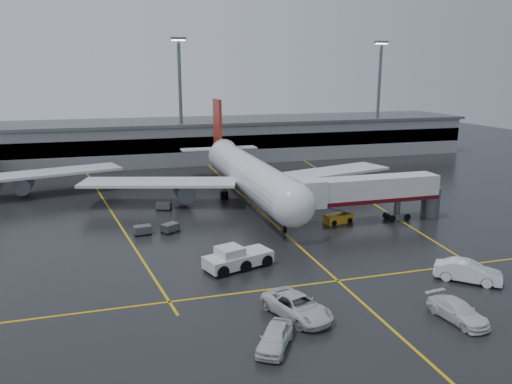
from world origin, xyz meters
name	(u,v)px	position (x,y,z in m)	size (l,w,h in m)	color
ground	(266,217)	(0.00, 0.00, 0.00)	(220.00, 220.00, 0.00)	black
apron_line_centre	(266,217)	(0.00, 0.00, 0.01)	(0.25, 90.00, 0.02)	gold
apron_line_stop	(338,281)	(0.00, -22.00, 0.01)	(60.00, 0.25, 0.02)	gold
apron_line_left	(110,209)	(-20.00, 10.00, 0.01)	(0.25, 70.00, 0.02)	gold
apron_line_right	(354,191)	(18.00, 10.00, 0.01)	(0.25, 70.00, 0.02)	gold
terminal	(201,139)	(0.00, 47.93, 4.32)	(122.00, 19.00, 8.60)	gray
light_mast_mid	(180,94)	(-5.00, 42.00, 14.47)	(3.00, 1.20, 25.45)	#595B60
light_mast_right	(379,91)	(40.00, 42.00, 14.47)	(3.00, 1.20, 25.45)	#595B60
main_airliner	(247,172)	(0.00, 9.70, 4.21)	(48.80, 45.60, 14.10)	silver
jet_bridge	(370,192)	(11.87, -6.00, 3.93)	(19.90, 3.40, 6.05)	silver
pushback_tractor	(237,259)	(-8.21, -16.31, 0.96)	(7.29, 4.69, 2.42)	silver
belt_loader	(338,218)	(8.07, -5.15, 0.58)	(3.96, 2.37, 2.35)	#C78C19
service_van_a	(297,306)	(-6.13, -27.46, 0.89)	(2.97, 6.43, 1.79)	silver
service_van_b	(458,311)	(5.61, -31.56, 0.78)	(2.18, 5.36, 1.55)	silver
service_van_c	(468,271)	(11.42, -25.45, 0.97)	(2.05, 5.88, 1.94)	white
service_van_d	(275,337)	(-9.27, -31.32, 0.80)	(1.89, 4.71, 1.60)	silver
baggage_cart_a	(170,227)	(-13.09, -3.12, 0.63)	(2.39, 2.19, 1.12)	#595B60
baggage_cart_b	(143,230)	(-16.33, -3.04, 0.63)	(2.13, 1.51, 1.12)	#595B60
baggage_cart_c	(164,206)	(-12.68, 7.37, 0.63)	(2.34, 1.95, 1.12)	#595B60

